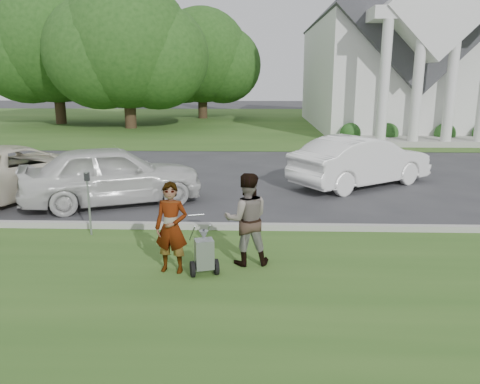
{
  "coord_description": "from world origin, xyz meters",
  "views": [
    {
      "loc": [
        0.41,
        -9.51,
        3.36
      ],
      "look_at": [
        0.1,
        0.0,
        1.02
      ],
      "focal_mm": 35.0,
      "sensor_mm": 36.0,
      "label": 1
    }
  ],
  "objects_px": {
    "person_right": "(247,220)",
    "car_a": "(18,171)",
    "church": "(386,37)",
    "tree_back": "(202,60)",
    "person_left": "(171,229)",
    "car_d": "(361,161)",
    "parking_meter_near": "(88,196)",
    "striping_cart": "(204,255)",
    "tree_far": "(54,44)",
    "tree_left": "(127,50)",
    "car_b": "(113,175)"
  },
  "relations": [
    {
      "from": "person_right",
      "to": "car_a",
      "type": "xyz_separation_m",
      "value": [
        -6.7,
        4.91,
        -0.1
      ]
    },
    {
      "from": "church",
      "to": "tree_back",
      "type": "distance_m",
      "value": 14.77
    },
    {
      "from": "person_left",
      "to": "car_d",
      "type": "distance_m",
      "value": 8.47
    },
    {
      "from": "parking_meter_near",
      "to": "striping_cart",
      "type": "bearing_deg",
      "value": -37.03
    },
    {
      "from": "tree_far",
      "to": "car_a",
      "type": "relative_size",
      "value": 2.16
    },
    {
      "from": "church",
      "to": "car_a",
      "type": "height_order",
      "value": "church"
    },
    {
      "from": "church",
      "to": "tree_far",
      "type": "height_order",
      "value": "church"
    },
    {
      "from": "tree_left",
      "to": "parking_meter_near",
      "type": "distance_m",
      "value": 22.84
    },
    {
      "from": "person_right",
      "to": "car_b",
      "type": "bearing_deg",
      "value": -55.76
    },
    {
      "from": "church",
      "to": "parking_meter_near",
      "type": "height_order",
      "value": "church"
    },
    {
      "from": "church",
      "to": "car_a",
      "type": "relative_size",
      "value": 4.48
    },
    {
      "from": "tree_back",
      "to": "car_b",
      "type": "xyz_separation_m",
      "value": [
        0.58,
        -27.27,
        -3.92
      ]
    },
    {
      "from": "car_a",
      "to": "car_b",
      "type": "relative_size",
      "value": 1.13
    },
    {
      "from": "church",
      "to": "car_d",
      "type": "relative_size",
      "value": 5.03
    },
    {
      "from": "person_left",
      "to": "person_right",
      "type": "xyz_separation_m",
      "value": [
        1.3,
        0.4,
        0.05
      ]
    },
    {
      "from": "tree_back",
      "to": "car_b",
      "type": "height_order",
      "value": "tree_back"
    },
    {
      "from": "church",
      "to": "striping_cart",
      "type": "bearing_deg",
      "value": -110.66
    },
    {
      "from": "tree_left",
      "to": "car_a",
      "type": "relative_size",
      "value": 1.98
    },
    {
      "from": "church",
      "to": "person_left",
      "type": "relative_size",
      "value": 14.98
    },
    {
      "from": "tree_back",
      "to": "person_right",
      "type": "bearing_deg",
      "value": -82.24
    },
    {
      "from": "church",
      "to": "car_a",
      "type": "xyz_separation_m",
      "value": [
        -15.43,
        -19.63,
        -5.19
      ]
    },
    {
      "from": "tree_back",
      "to": "striping_cart",
      "type": "distance_m",
      "value": 32.44
    },
    {
      "from": "tree_left",
      "to": "person_left",
      "type": "distance_m",
      "value": 25.19
    },
    {
      "from": "tree_back",
      "to": "car_d",
      "type": "height_order",
      "value": "tree_back"
    },
    {
      "from": "tree_far",
      "to": "striping_cart",
      "type": "height_order",
      "value": "tree_far"
    },
    {
      "from": "tree_left",
      "to": "car_d",
      "type": "height_order",
      "value": "tree_left"
    },
    {
      "from": "car_b",
      "to": "tree_left",
      "type": "bearing_deg",
      "value": -8.85
    },
    {
      "from": "church",
      "to": "tree_far",
      "type": "bearing_deg",
      "value": 175.34
    },
    {
      "from": "car_b",
      "to": "striping_cart",
      "type": "bearing_deg",
      "value": -169.8
    },
    {
      "from": "tree_left",
      "to": "tree_back",
      "type": "xyz_separation_m",
      "value": [
        4.0,
        8.0,
        -0.38
      ]
    },
    {
      "from": "striping_cart",
      "to": "person_left",
      "type": "relative_size",
      "value": 0.63
    },
    {
      "from": "car_b",
      "to": "church",
      "type": "bearing_deg",
      "value": -53.58
    },
    {
      "from": "person_right",
      "to": "car_b",
      "type": "relative_size",
      "value": 0.36
    },
    {
      "from": "tree_far",
      "to": "person_left",
      "type": "bearing_deg",
      "value": -64.17
    },
    {
      "from": "tree_left",
      "to": "car_a",
      "type": "bearing_deg",
      "value": -85.1
    },
    {
      "from": "parking_meter_near",
      "to": "car_b",
      "type": "relative_size",
      "value": 0.3
    },
    {
      "from": "tree_far",
      "to": "tree_back",
      "type": "bearing_deg",
      "value": 26.56
    },
    {
      "from": "tree_far",
      "to": "parking_meter_near",
      "type": "relative_size",
      "value": 8.21
    },
    {
      "from": "parking_meter_near",
      "to": "car_b",
      "type": "bearing_deg",
      "value": 95.97
    },
    {
      "from": "person_right",
      "to": "car_b",
      "type": "distance_m",
      "value": 5.55
    },
    {
      "from": "tree_left",
      "to": "car_d",
      "type": "relative_size",
      "value": 2.22
    },
    {
      "from": "striping_cart",
      "to": "car_b",
      "type": "relative_size",
      "value": 0.22
    },
    {
      "from": "striping_cart",
      "to": "car_b",
      "type": "xyz_separation_m",
      "value": [
        -2.97,
        4.68,
        0.43
      ]
    },
    {
      "from": "church",
      "to": "car_d",
      "type": "bearing_deg",
      "value": -106.25
    },
    {
      "from": "tree_far",
      "to": "tree_back",
      "type": "distance_m",
      "value": 11.22
    },
    {
      "from": "car_d",
      "to": "striping_cart",
      "type": "bearing_deg",
      "value": 115.19
    },
    {
      "from": "striping_cart",
      "to": "tree_far",
      "type": "bearing_deg",
      "value": 100.24
    },
    {
      "from": "church",
      "to": "tree_back",
      "type": "height_order",
      "value": "church"
    },
    {
      "from": "parking_meter_near",
      "to": "tree_far",
      "type": "bearing_deg",
      "value": 113.55
    },
    {
      "from": "tree_far",
      "to": "parking_meter_near",
      "type": "height_order",
      "value": "tree_far"
    }
  ]
}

